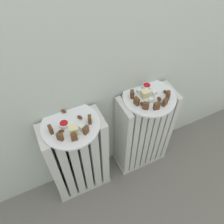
{
  "coord_description": "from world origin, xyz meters",
  "views": [
    {
      "loc": [
        -0.33,
        -0.41,
        1.49
      ],
      "look_at": [
        0.0,
        0.28,
        0.61
      ],
      "focal_mm": 36.56,
      "sensor_mm": 36.0,
      "label": 1
    }
  ],
  "objects_px": {
    "radiator_left": "(78,159)",
    "plate_right": "(149,97)",
    "radiator_right": "(143,132)",
    "jam_bowl_right": "(147,86)",
    "plate_left": "(71,125)",
    "fork": "(154,100)",
    "jam_bowl_left": "(64,124)"
  },
  "relations": [
    {
      "from": "plate_right",
      "to": "jam_bowl_left",
      "type": "distance_m",
      "value": 0.47
    },
    {
      "from": "jam_bowl_left",
      "to": "fork",
      "type": "xyz_separation_m",
      "value": [
        0.48,
        -0.04,
        -0.01
      ]
    },
    {
      "from": "radiator_right",
      "to": "jam_bowl_right",
      "type": "height_order",
      "value": "jam_bowl_right"
    },
    {
      "from": "plate_right",
      "to": "jam_bowl_right",
      "type": "distance_m",
      "value": 0.07
    },
    {
      "from": "plate_left",
      "to": "jam_bowl_left",
      "type": "height_order",
      "value": "jam_bowl_left"
    },
    {
      "from": "jam_bowl_left",
      "to": "radiator_right",
      "type": "bearing_deg",
      "value": -0.26
    },
    {
      "from": "plate_right",
      "to": "radiator_right",
      "type": "bearing_deg",
      "value": 0.0
    },
    {
      "from": "plate_right",
      "to": "jam_bowl_left",
      "type": "bearing_deg",
      "value": 179.74
    },
    {
      "from": "plate_left",
      "to": "jam_bowl_right",
      "type": "xyz_separation_m",
      "value": [
        0.46,
        0.06,
        0.02
      ]
    },
    {
      "from": "radiator_right",
      "to": "plate_left",
      "type": "relative_size",
      "value": 2.17
    },
    {
      "from": "plate_left",
      "to": "jam_bowl_left",
      "type": "bearing_deg",
      "value": 175.76
    },
    {
      "from": "radiator_left",
      "to": "fork",
      "type": "bearing_deg",
      "value": -4.78
    },
    {
      "from": "radiator_right",
      "to": "plate_right",
      "type": "bearing_deg",
      "value": 0.0
    },
    {
      "from": "jam_bowl_left",
      "to": "plate_right",
      "type": "bearing_deg",
      "value": -0.26
    },
    {
      "from": "radiator_right",
      "to": "plate_left",
      "type": "xyz_separation_m",
      "value": [
        -0.44,
        0.0,
        0.32
      ]
    },
    {
      "from": "plate_left",
      "to": "jam_bowl_right",
      "type": "relative_size",
      "value": 6.0
    },
    {
      "from": "plate_left",
      "to": "fork",
      "type": "bearing_deg",
      "value": -4.78
    },
    {
      "from": "radiator_right",
      "to": "jam_bowl_right",
      "type": "bearing_deg",
      "value": 73.84
    },
    {
      "from": "radiator_right",
      "to": "plate_right",
      "type": "distance_m",
      "value": 0.32
    },
    {
      "from": "plate_left",
      "to": "fork",
      "type": "distance_m",
      "value": 0.45
    },
    {
      "from": "plate_left",
      "to": "plate_right",
      "type": "bearing_deg",
      "value": 0.0
    },
    {
      "from": "jam_bowl_left",
      "to": "fork",
      "type": "height_order",
      "value": "jam_bowl_left"
    },
    {
      "from": "radiator_left",
      "to": "jam_bowl_right",
      "type": "distance_m",
      "value": 0.57
    },
    {
      "from": "jam_bowl_left",
      "to": "jam_bowl_right",
      "type": "relative_size",
      "value": 0.99
    },
    {
      "from": "plate_left",
      "to": "jam_bowl_left",
      "type": "relative_size",
      "value": 6.05
    },
    {
      "from": "radiator_right",
      "to": "jam_bowl_left",
      "type": "relative_size",
      "value": 13.15
    },
    {
      "from": "plate_right",
      "to": "fork",
      "type": "bearing_deg",
      "value": -78.76
    },
    {
      "from": "radiator_left",
      "to": "plate_right",
      "type": "bearing_deg",
      "value": 0.0
    },
    {
      "from": "radiator_right",
      "to": "jam_bowl_right",
      "type": "xyz_separation_m",
      "value": [
        0.02,
        0.06,
        0.34
      ]
    },
    {
      "from": "plate_right",
      "to": "fork",
      "type": "relative_size",
      "value": 2.86
    },
    {
      "from": "jam_bowl_right",
      "to": "radiator_left",
      "type": "bearing_deg",
      "value": -172.48
    },
    {
      "from": "fork",
      "to": "jam_bowl_right",
      "type": "bearing_deg",
      "value": 84.12
    }
  ]
}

